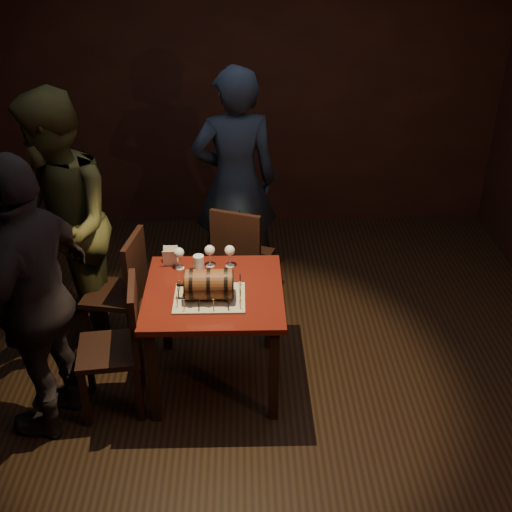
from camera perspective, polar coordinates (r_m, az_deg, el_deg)
name	(u,v)px	position (r m, az deg, el deg)	size (l,w,h in m)	color
room_shell	(241,196)	(3.90, -1.32, 5.38)	(5.04, 5.04, 2.80)	black
pub_table	(214,304)	(4.24, -3.74, -4.28)	(0.90, 0.90, 0.75)	#430F0B
cake_board	(210,298)	(4.09, -4.15, -3.75)	(0.45, 0.35, 0.01)	#AFA78D
barrel_cake	(209,284)	(4.04, -4.21, -2.53)	(0.36, 0.21, 0.21)	brown
birthday_candles	(209,292)	(4.07, -4.16, -3.20)	(0.40, 0.30, 0.09)	#FFEE98
wine_glass_left	(179,254)	(4.38, -6.87, 0.21)	(0.07, 0.07, 0.16)	silver
wine_glass_mid	(210,251)	(4.39, -4.14, 0.43)	(0.07, 0.07, 0.16)	silver
wine_glass_right	(230,251)	(4.38, -2.35, 0.41)	(0.07, 0.07, 0.16)	silver
pint_of_ale	(199,266)	(4.31, -5.10, -0.90)	(0.07, 0.07, 0.15)	silver
menu_card	(170,257)	(4.45, -7.62, -0.09)	(0.10, 0.05, 0.13)	white
chair_back	(240,255)	(5.04, -1.40, 0.13)	(0.52, 0.52, 0.93)	black
chair_left_rear	(124,287)	(4.73, -11.67, -2.68)	(0.46, 0.46, 0.93)	black
chair_left_front	(121,341)	(4.19, -11.89, -7.36)	(0.45, 0.45, 0.93)	black
person_back	(235,183)	(5.23, -1.86, 6.49)	(0.69, 0.46, 1.90)	#1A2335
person_left_rear	(60,227)	(4.70, -17.02, 2.50)	(0.93, 0.73, 1.92)	#3E3D1F
person_left_front	(36,300)	(3.99, -18.98, -3.74)	(1.07, 0.45, 1.83)	black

